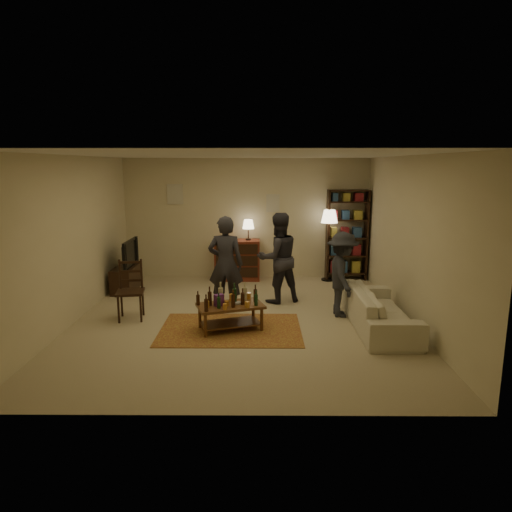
{
  "coord_description": "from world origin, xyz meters",
  "views": [
    {
      "loc": [
        0.29,
        -7.3,
        2.55
      ],
      "look_at": [
        0.24,
        0.1,
        1.07
      ],
      "focal_mm": 32.0,
      "sensor_mm": 36.0,
      "label": 1
    }
  ],
  "objects_px": {
    "coffee_table": "(230,307)",
    "dresser": "(238,259)",
    "floor_lamp": "(329,221)",
    "person_right": "(278,258)",
    "sofa": "(380,310)",
    "bookshelf": "(347,234)",
    "person_by_sofa": "(342,274)",
    "tv_stand": "(126,272)",
    "person_left": "(226,264)",
    "dining_chair": "(131,287)"
  },
  "relations": [
    {
      "from": "floor_lamp",
      "to": "sofa",
      "type": "bearing_deg",
      "value": -83.08
    },
    {
      "from": "dining_chair",
      "to": "person_right",
      "type": "distance_m",
      "value": 2.7
    },
    {
      "from": "sofa",
      "to": "person_right",
      "type": "bearing_deg",
      "value": 47.72
    },
    {
      "from": "person_by_sofa",
      "to": "floor_lamp",
      "type": "bearing_deg",
      "value": -3.78
    },
    {
      "from": "sofa",
      "to": "dresser",
      "type": "bearing_deg",
      "value": 37.54
    },
    {
      "from": "tv_stand",
      "to": "dresser",
      "type": "distance_m",
      "value": 2.43
    },
    {
      "from": "bookshelf",
      "to": "person_left",
      "type": "distance_m",
      "value": 3.44
    },
    {
      "from": "dining_chair",
      "to": "floor_lamp",
      "type": "distance_m",
      "value": 4.58
    },
    {
      "from": "tv_stand",
      "to": "dresser",
      "type": "bearing_deg",
      "value": 22.07
    },
    {
      "from": "dresser",
      "to": "floor_lamp",
      "type": "bearing_deg",
      "value": -1.8
    },
    {
      "from": "bookshelf",
      "to": "person_right",
      "type": "bearing_deg",
      "value": -132.25
    },
    {
      "from": "floor_lamp",
      "to": "person_right",
      "type": "relative_size",
      "value": 0.94
    },
    {
      "from": "bookshelf",
      "to": "dining_chair",
      "type": "bearing_deg",
      "value": -146.51
    },
    {
      "from": "tv_stand",
      "to": "bookshelf",
      "type": "relative_size",
      "value": 0.52
    },
    {
      "from": "dining_chair",
      "to": "dresser",
      "type": "xyz_separation_m",
      "value": [
        1.67,
        2.65,
        -0.06
      ]
    },
    {
      "from": "tv_stand",
      "to": "sofa",
      "type": "relative_size",
      "value": 0.51
    },
    {
      "from": "sofa",
      "to": "person_by_sofa",
      "type": "bearing_deg",
      "value": 39.27
    },
    {
      "from": "dresser",
      "to": "person_left",
      "type": "distance_m",
      "value": 2.27
    },
    {
      "from": "person_left",
      "to": "coffee_table",
      "type": "bearing_deg",
      "value": 102.62
    },
    {
      "from": "floor_lamp",
      "to": "person_right",
      "type": "xyz_separation_m",
      "value": [
        -1.19,
        -1.63,
        -0.49
      ]
    },
    {
      "from": "coffee_table",
      "to": "sofa",
      "type": "relative_size",
      "value": 0.54
    },
    {
      "from": "person_left",
      "to": "person_by_sofa",
      "type": "relative_size",
      "value": 1.17
    },
    {
      "from": "coffee_table",
      "to": "dresser",
      "type": "height_order",
      "value": "dresser"
    },
    {
      "from": "dining_chair",
      "to": "person_right",
      "type": "bearing_deg",
      "value": 12.35
    },
    {
      "from": "dining_chair",
      "to": "tv_stand",
      "type": "distance_m",
      "value": 1.84
    },
    {
      "from": "dresser",
      "to": "person_right",
      "type": "xyz_separation_m",
      "value": [
        0.84,
        -1.7,
        0.37
      ]
    },
    {
      "from": "coffee_table",
      "to": "floor_lamp",
      "type": "distance_m",
      "value": 3.85
    },
    {
      "from": "dining_chair",
      "to": "floor_lamp",
      "type": "height_order",
      "value": "floor_lamp"
    },
    {
      "from": "dining_chair",
      "to": "person_left",
      "type": "bearing_deg",
      "value": 6.18
    },
    {
      "from": "person_left",
      "to": "bookshelf",
      "type": "bearing_deg",
      "value": -132.63
    },
    {
      "from": "bookshelf",
      "to": "sofa",
      "type": "relative_size",
      "value": 0.97
    },
    {
      "from": "sofa",
      "to": "floor_lamp",
      "type": "bearing_deg",
      "value": 6.92
    },
    {
      "from": "sofa",
      "to": "person_right",
      "type": "xyz_separation_m",
      "value": [
        -1.56,
        1.42,
        0.54
      ]
    },
    {
      "from": "bookshelf",
      "to": "floor_lamp",
      "type": "height_order",
      "value": "bookshelf"
    },
    {
      "from": "dining_chair",
      "to": "floor_lamp",
      "type": "bearing_deg",
      "value": 26.53
    },
    {
      "from": "coffee_table",
      "to": "tv_stand",
      "type": "distance_m",
      "value": 3.24
    },
    {
      "from": "coffee_table",
      "to": "sofa",
      "type": "xyz_separation_m",
      "value": [
        2.37,
        0.1,
        -0.08
      ]
    },
    {
      "from": "floor_lamp",
      "to": "person_right",
      "type": "bearing_deg",
      "value": -125.98
    },
    {
      "from": "coffee_table",
      "to": "tv_stand",
      "type": "bearing_deg",
      "value": 134.75
    },
    {
      "from": "dining_chair",
      "to": "bookshelf",
      "type": "distance_m",
      "value": 4.95
    },
    {
      "from": "dining_chair",
      "to": "tv_stand",
      "type": "relative_size",
      "value": 0.96
    },
    {
      "from": "tv_stand",
      "to": "coffee_table",
      "type": "bearing_deg",
      "value": -45.25
    },
    {
      "from": "person_left",
      "to": "person_right",
      "type": "height_order",
      "value": "person_left"
    },
    {
      "from": "dresser",
      "to": "coffee_table",
      "type": "bearing_deg",
      "value": -89.55
    },
    {
      "from": "bookshelf",
      "to": "person_by_sofa",
      "type": "relative_size",
      "value": 1.39
    },
    {
      "from": "tv_stand",
      "to": "floor_lamp",
      "type": "xyz_separation_m",
      "value": [
        4.27,
        0.85,
        0.95
      ]
    },
    {
      "from": "person_right",
      "to": "person_by_sofa",
      "type": "xyz_separation_m",
      "value": [
        1.06,
        -0.8,
        -0.12
      ]
    },
    {
      "from": "coffee_table",
      "to": "bookshelf",
      "type": "distance_m",
      "value": 4.12
    },
    {
      "from": "sofa",
      "to": "tv_stand",
      "type": "bearing_deg",
      "value": 64.66
    },
    {
      "from": "tv_stand",
      "to": "dresser",
      "type": "xyz_separation_m",
      "value": [
        2.25,
        0.91,
        0.09
      ]
    }
  ]
}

